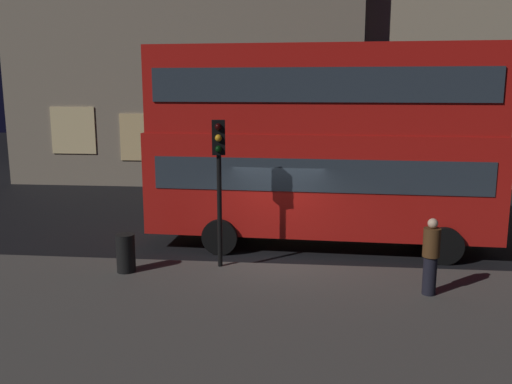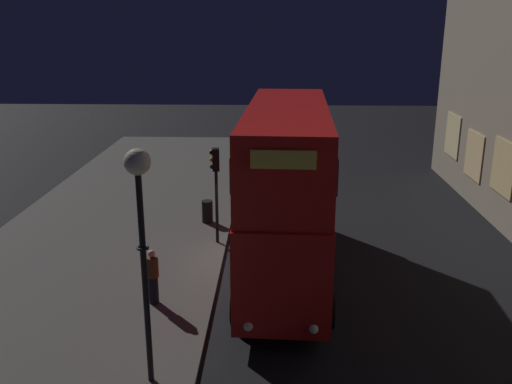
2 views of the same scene
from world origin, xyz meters
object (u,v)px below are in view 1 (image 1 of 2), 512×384
object	(u,v)px
traffic_light_near_kerb	(219,162)
pedestrian	(431,256)
litter_bin	(126,253)
double_decker_bus	(321,138)

from	to	relation	value
traffic_light_near_kerb	pedestrian	size ratio (longest dim) A/B	2.16
pedestrian	litter_bin	size ratio (longest dim) A/B	1.81
pedestrian	double_decker_bus	bearing A→B (deg)	-85.64
traffic_light_near_kerb	litter_bin	bearing A→B (deg)	-172.34
traffic_light_near_kerb	litter_bin	size ratio (longest dim) A/B	3.91
double_decker_bus	litter_bin	distance (m)	6.34
double_decker_bus	litter_bin	size ratio (longest dim) A/B	10.58
pedestrian	traffic_light_near_kerb	bearing A→B (deg)	-42.44
traffic_light_near_kerb	double_decker_bus	bearing A→B (deg)	37.76
double_decker_bus	litter_bin	world-z (taller)	double_decker_bus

